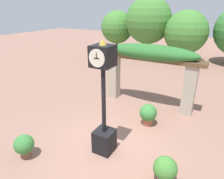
# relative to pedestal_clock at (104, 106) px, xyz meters

# --- Properties ---
(ground_plane) EXTENTS (60.00, 60.00, 0.00)m
(ground_plane) POSITION_rel_pedestal_clock_xyz_m (0.03, 0.29, -1.61)
(ground_plane) COLOR #8E6656
(pedestal_clock) EXTENTS (0.59, 0.63, 3.58)m
(pedestal_clock) POSITION_rel_pedestal_clock_xyz_m (0.00, 0.00, 0.00)
(pedestal_clock) COLOR black
(pedestal_clock) RESTS_ON ground
(pergola) EXTENTS (4.72, 1.09, 2.86)m
(pergola) POSITION_rel_pedestal_clock_xyz_m (0.03, 3.88, 0.55)
(pergola) COLOR #A89E89
(pergola) RESTS_ON ground
(potted_plant_near_left) EXTENTS (0.63, 0.63, 0.79)m
(potted_plant_near_left) POSITION_rel_pedestal_clock_xyz_m (2.04, -0.33, -1.17)
(potted_plant_near_left) COLOR #9E563D
(potted_plant_near_left) RESTS_ON ground
(potted_plant_near_right) EXTENTS (0.60, 0.60, 0.77)m
(potted_plant_near_right) POSITION_rel_pedestal_clock_xyz_m (-1.98, -1.46, -1.17)
(potted_plant_near_right) COLOR brown
(potted_plant_near_right) RESTS_ON ground
(potted_plant_far_left) EXTENTS (0.67, 0.67, 0.87)m
(potted_plant_far_left) POSITION_rel_pedestal_clock_xyz_m (0.69, 2.17, -1.12)
(potted_plant_far_left) COLOR #9E563D
(potted_plant_far_left) RESTS_ON ground
(tree_line) EXTENTS (17.42, 4.76, 5.26)m
(tree_line) POSITION_rel_pedestal_clock_xyz_m (0.60, 13.48, 1.26)
(tree_line) COLOR brown
(tree_line) RESTS_ON ground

